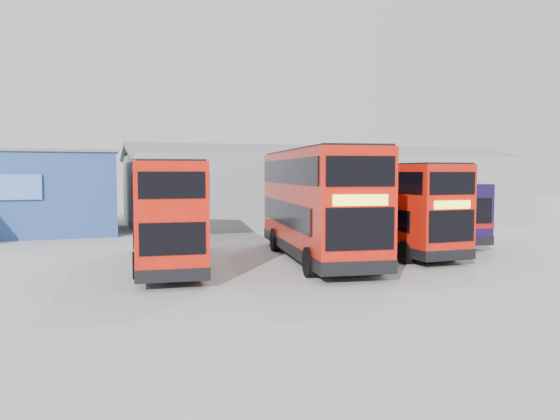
# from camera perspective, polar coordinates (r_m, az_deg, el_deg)

# --- Properties ---
(ground_plane) EXTENTS (120.00, 120.00, 0.00)m
(ground_plane) POSITION_cam_1_polar(r_m,az_deg,el_deg) (21.71, 7.02, -6.20)
(ground_plane) COLOR #999994
(ground_plane) RESTS_ON ground
(office_block) EXTENTS (12.30, 8.32, 5.12)m
(office_block) POSITION_cam_1_polar(r_m,az_deg,el_deg) (37.45, -26.14, 1.67)
(office_block) COLOR navy
(office_block) RESTS_ON ground
(maintenance_shed) EXTENTS (30.50, 12.00, 5.89)m
(maintenance_shed) POSITION_cam_1_polar(r_m,az_deg,el_deg) (42.89, 4.85, 2.34)
(maintenance_shed) COLOR gray
(maintenance_shed) RESTS_ON ground
(double_decker_left) EXTENTS (3.26, 10.20, 4.25)m
(double_decker_left) POSITION_cam_1_polar(r_m,az_deg,el_deg) (22.61, -11.86, -0.45)
(double_decker_left) COLOR red
(double_decker_left) RESTS_ON ground
(double_decker_centre) EXTENTS (4.25, 11.57, 4.79)m
(double_decker_centre) POSITION_cam_1_polar(r_m,az_deg,el_deg) (23.79, 3.82, 0.50)
(double_decker_centre) COLOR red
(double_decker_centre) RESTS_ON ground
(double_decker_right) EXTENTS (2.64, 9.99, 4.21)m
(double_decker_right) POSITION_cam_1_polar(r_m,az_deg,el_deg) (26.68, 11.07, 0.19)
(double_decker_right) COLOR red
(double_decker_right) RESTS_ON ground
(single_decker_blue) EXTENTS (4.25, 12.26, 3.26)m
(single_decker_blue) POSITION_cam_1_polar(r_m,az_deg,el_deg) (32.24, 13.59, -0.05)
(single_decker_blue) COLOR #100C35
(single_decker_blue) RESTS_ON ground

